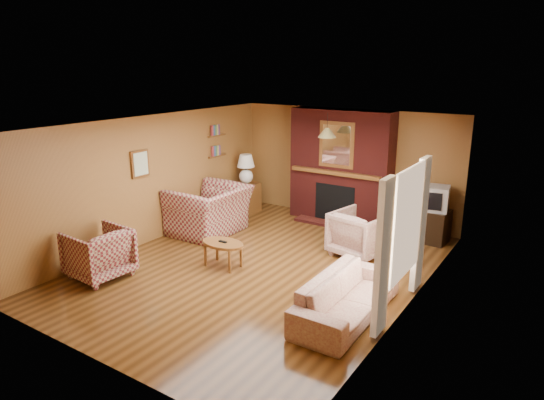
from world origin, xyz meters
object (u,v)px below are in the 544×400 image
Objects in this scene: fireplace at (341,168)px; plaid_loveseat at (209,210)px; tv_stand at (432,226)px; floral_armchair at (359,234)px; crt_tv at (435,198)px; coffee_table at (223,246)px; side_table at (246,197)px; floral_sofa at (347,296)px; plaid_armchair at (99,253)px; table_lamp at (246,167)px.

plaid_loveseat is (-1.85, -2.13, -0.71)m from fireplace.
plaid_loveseat is at bearing -149.75° from tv_stand.
fireplace is 2.69× the size of floral_armchair.
plaid_loveseat is at bearing -153.51° from crt_tv.
fireplace reaches higher than crt_tv.
tv_stand is at bearing 50.32° from coffee_table.
plaid_loveseat is 2.18× the size of side_table.
floral_sofa is at bearing -38.45° from side_table.
table_lamp is (-0.15, 4.19, 0.64)m from plaid_armchair.
fireplace is at bearing 14.29° from side_table.
tv_stand is at bearing -110.69° from floral_armchair.
coffee_table is at bearing -129.73° from crt_tv.
plaid_armchair is (-0.10, -2.59, -0.07)m from plaid_loveseat.
side_table is (-0.25, 1.60, -0.14)m from plaid_loveseat.
floral_armchair is 1.33× the size of table_lamp.
fireplace is at bearing -42.54° from floral_armchair.
plaid_armchair is at bearing 104.67° from floral_sofa.
fireplace is 2.08m from crt_tv.
coffee_table is at bearing -99.41° from fireplace.
plaid_armchair is at bearing -2.69° from plaid_loveseat.
floral_armchair is 3.43m from side_table.
plaid_armchair is 1.33× the size of side_table.
fireplace is at bearing 138.60° from plaid_loveseat.
side_table is 0.71m from table_lamp.
floral_sofa is 2.98× the size of side_table.
floral_sofa is at bearing 66.72° from plaid_loveseat.
tv_stand is at bearing 90.00° from crt_tv.
side_table is at bearing -174.11° from plaid_armchair.
coffee_table is (-0.55, -3.32, -0.81)m from fireplace.
floral_armchair is at bearing -18.07° from side_table.
fireplace reaches higher than floral_armchair.
side_table is at bearing -171.59° from plaid_loveseat.
fireplace is 1.21× the size of floral_sofa.
fireplace reaches higher than side_table.
crt_tv is at bearing 142.40° from plaid_armchair.
floral_sofa is at bearing 120.75° from floral_armchair.
tv_stand is (2.05, -0.18, -0.86)m from fireplace.
fireplace is 3.60× the size of side_table.
crt_tv is at bearing -110.80° from floral_armchair.
table_lamp reaches higher than plaid_loveseat.
coffee_table is at bearing 138.89° from plaid_armchair.
plaid_armchair is 6.06m from crt_tv.
table_lamp is at bearing 0.00° from side_table.
plaid_armchair is 1.98m from coffee_table.
side_table is (-2.10, -0.53, -0.85)m from fireplace.
crt_tv is at bearing 4.74° from side_table.
floral_armchair is 1.73m from crt_tv.
coffee_table is 1.35× the size of crt_tv.
coffee_table is 1.17× the size of side_table.
plaid_armchair is 3.98m from floral_sofa.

